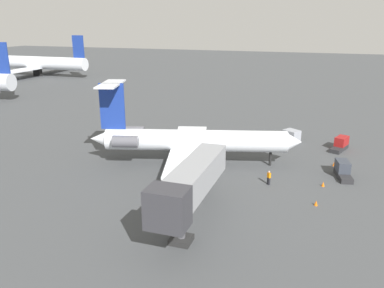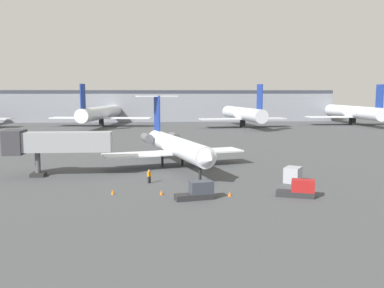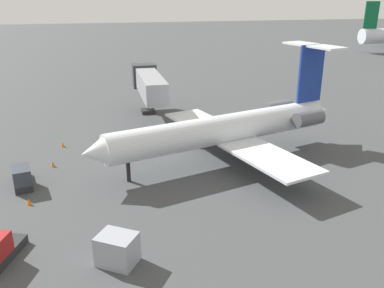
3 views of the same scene
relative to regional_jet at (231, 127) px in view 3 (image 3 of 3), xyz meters
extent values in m
cube|color=#424447|center=(-3.37, -2.17, -3.40)|extent=(400.00, 400.00, 0.10)
cylinder|color=silver|center=(0.23, -0.84, -0.10)|extent=(8.97, 23.36, 2.77)
cone|color=silver|center=(3.60, -12.92, -0.10)|extent=(3.13, 2.83, 2.63)
cone|color=silver|center=(-3.16, 11.34, -0.10)|extent=(2.97, 3.14, 2.36)
cube|color=silver|center=(5.45, 1.65, -1.19)|extent=(10.55, 6.85, 0.24)
cube|color=silver|center=(-5.52, -1.40, -1.19)|extent=(10.55, 6.85, 0.24)
cylinder|color=#595960|center=(0.09, 8.20, 0.30)|extent=(2.30, 3.49, 1.50)
cylinder|color=#595960|center=(-4.31, 6.97, 0.30)|extent=(2.30, 3.49, 1.50)
cube|color=navy|center=(-2.65, 9.51, 4.27)|extent=(1.09, 3.15, 5.96)
cube|color=silver|center=(-2.65, 9.51, 7.15)|extent=(7.19, 4.14, 0.20)
cylinder|color=black|center=(2.84, -10.22, -2.42)|extent=(0.36, 0.36, 1.87)
cylinder|color=black|center=(1.24, 1.52, -2.42)|extent=(0.36, 0.36, 1.87)
cylinder|color=black|center=(-1.84, 0.66, -2.42)|extent=(0.36, 0.36, 1.87)
cube|color=gray|center=(-15.14, -5.69, 1.27)|extent=(13.04, 2.65, 2.60)
cube|color=#333338|center=(-21.26, -5.67, 1.27)|extent=(2.41, 3.21, 3.20)
cylinder|color=#4C4C51|center=(-18.40, -5.68, -1.69)|extent=(0.70, 0.70, 3.32)
cube|color=#262626|center=(-18.40, -5.68, -3.10)|extent=(1.80, 1.80, 0.50)
cube|color=black|center=(-3.55, -10.96, -2.93)|extent=(0.39, 0.40, 0.85)
cube|color=orange|center=(-3.55, -10.96, -2.20)|extent=(0.46, 0.47, 0.60)
sphere|color=tan|center=(-3.55, -10.96, -1.78)|extent=(0.24, 0.24, 0.24)
cube|color=#262628|center=(1.34, -19.21, -3.05)|extent=(4.21, 2.21, 0.60)
cube|color=#333842|center=(2.12, -19.04, -2.10)|extent=(2.64, 1.88, 1.30)
cube|color=#262628|center=(12.27, -18.89, -3.05)|extent=(4.24, 2.72, 0.60)
cube|color=#999EA8|center=(14.27, -11.90, -2.39)|extent=(2.75, 2.88, 1.93)
cone|color=orange|center=(-7.40, -16.35, -3.08)|extent=(0.36, 0.36, 0.55)
cone|color=orange|center=(5.29, -18.17, -3.08)|extent=(0.36, 0.36, 0.55)
cone|color=orange|center=(-2.06, -16.95, -3.08)|extent=(0.36, 0.36, 0.55)
cube|color=#0C5933|center=(-64.23, 60.90, 6.64)|extent=(0.48, 4.01, 7.00)
camera|label=1|loc=(-46.04, -16.03, 14.84)|focal=36.70mm
camera|label=2|loc=(-2.13, -61.36, 7.77)|focal=38.75mm
camera|label=3|loc=(35.57, -12.34, 12.14)|focal=38.08mm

